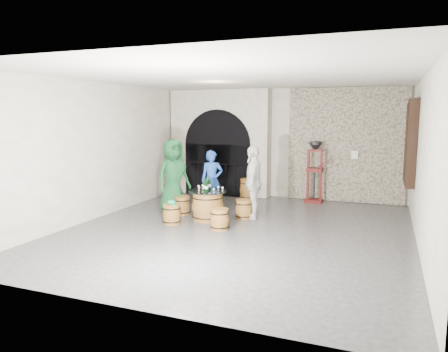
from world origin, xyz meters
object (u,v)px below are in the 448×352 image
at_px(barrel_stool_right, 244,209).
at_px(corking_press, 315,167).
at_px(wine_bottle_right, 209,184).
at_px(wine_bottle_left, 205,185).
at_px(barrel_stool_far, 211,203).
at_px(person_white, 253,182).
at_px(barrel_table, 208,206).
at_px(barrel_stool_near_left, 172,214).
at_px(barrel_stool_left, 182,205).
at_px(person_green, 173,176).
at_px(side_barrel, 248,189).
at_px(wine_bottle_center, 206,186).
at_px(barrel_stool_near_right, 220,219).
at_px(person_blue, 212,180).

relative_size(barrel_stool_right, corking_press, 0.27).
bearing_deg(barrel_stool_right, wine_bottle_right, -157.92).
bearing_deg(wine_bottle_left, corking_press, 55.78).
bearing_deg(barrel_stool_far, person_white, -11.71).
xyz_separation_m(barrel_table, barrel_stool_near_left, (-0.62, -0.61, -0.12)).
bearing_deg(barrel_stool_near_left, barrel_stool_left, 102.37).
height_order(person_green, side_barrel, person_green).
distance_m(barrel_stool_far, barrel_stool_right, 1.06).
distance_m(barrel_table, barrel_stool_near_left, 0.88).
bearing_deg(barrel_stool_near_left, barrel_stool_right, 38.43).
xyz_separation_m(person_white, wine_bottle_center, (-0.90, -0.71, -0.04)).
distance_m(barrel_table, person_white, 1.21).
height_order(barrel_stool_far, side_barrel, side_barrel).
relative_size(person_white, corking_press, 1.02).
xyz_separation_m(barrel_table, wine_bottle_center, (0.03, -0.13, 0.48)).
relative_size(barrel_stool_left, side_barrel, 0.73).
relative_size(person_green, person_white, 1.07).
relative_size(barrel_stool_left, barrel_stool_far, 1.00).
xyz_separation_m(barrel_stool_right, wine_bottle_center, (-0.71, -0.59, 0.60)).
xyz_separation_m(barrel_stool_left, barrel_stool_near_left, (0.20, -0.91, 0.00)).
height_order(barrel_stool_left, barrel_stool_right, same).
height_order(barrel_stool_near_right, wine_bottle_left, wine_bottle_left).
bearing_deg(person_green, corking_press, -24.57).
relative_size(person_blue, wine_bottle_left, 4.73).
bearing_deg(wine_bottle_left, barrel_stool_far, 103.37).
bearing_deg(barrel_stool_near_right, side_barrel, 97.65).
bearing_deg(wine_bottle_right, barrel_stool_near_right, -53.95).
height_order(barrel_stool_far, barrel_stool_right, same).
bearing_deg(barrel_table, wine_bottle_left, -157.53).
relative_size(barrel_stool_near_left, wine_bottle_right, 1.39).
distance_m(barrel_table, corking_press, 3.61).
height_order(barrel_stool_near_right, wine_bottle_center, wine_bottle_center).
relative_size(barrel_stool_far, barrel_stool_near_left, 1.00).
xyz_separation_m(barrel_table, wine_bottle_right, (-0.03, 0.15, 0.48)).
height_order(side_barrel, corking_press, corking_press).
bearing_deg(barrel_stool_right, corking_press, 63.65).
xyz_separation_m(barrel_stool_far, wine_bottle_right, (0.23, -0.68, 0.60)).
distance_m(barrel_stool_near_right, side_barrel, 3.31).
distance_m(barrel_table, wine_bottle_left, 0.48).
xyz_separation_m(barrel_table, corking_press, (1.97, 2.96, 0.65)).
xyz_separation_m(barrel_stool_left, side_barrel, (0.94, 2.32, 0.08)).
bearing_deg(barrel_stool_right, person_white, 32.17).
bearing_deg(wine_bottle_left, wine_bottle_center, -51.02).
xyz_separation_m(barrel_stool_near_right, person_blue, (-0.89, 1.69, 0.55)).
xyz_separation_m(person_green, wine_bottle_right, (1.07, -0.24, -0.10)).
height_order(barrel_stool_right, person_white, person_white).
bearing_deg(barrel_stool_near_right, person_green, 147.48).
height_order(barrel_stool_left, side_barrel, side_barrel).
distance_m(barrel_stool_left, barrel_stool_near_left, 0.93).
bearing_deg(barrel_stool_near_left, barrel_stool_far, 76.05).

